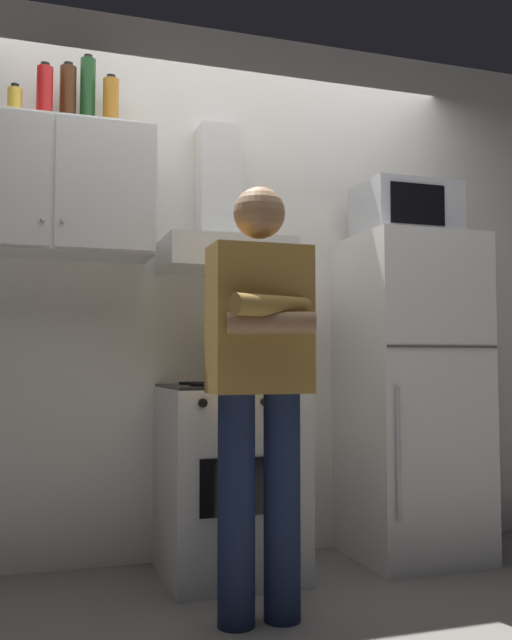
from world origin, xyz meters
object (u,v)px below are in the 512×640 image
Objects in this scene: refrigerator at (410,395)px; bottle_spice_jar at (15,103)px; bottle_liquor_amber at (111,104)px; range_hood at (222,233)px; cooking_pot at (264,369)px; bottle_rum_dark at (68,97)px; person_standing at (260,380)px; stove_oven at (229,479)px; upper_cabinet at (52,189)px; bottle_wine_green at (88,94)px; microwave at (406,212)px; bottle_soda_red at (45,94)px.

refrigerator is 10.20× the size of bottle_spice_jar.
refrigerator is at bearing -5.27° from bottle_liquor_amber.
range_hood is at bearing 1.18° from bottle_spice_jar.
bottle_rum_dark reaches higher than cooking_pot.
person_standing is 0.52m from cooking_pot.
cooking_pot is at bearing -42.49° from stove_oven.
cooking_pot is (0.93, -0.24, -0.81)m from upper_cabinet.
cooking_pot is 1.53m from bottle_wine_green.
bottle_rum_dark reaches higher than refrigerator.
person_standing is 6.18× the size of bottle_liquor_amber.
person_standing is at bearing -93.91° from range_hood.
person_standing is at bearing -37.88° from bottle_spice_jar.
bottle_wine_green reaches higher than bottle_spice_jar.
microwave reaches higher than refrigerator.
range_hood is 0.90m from bottle_wine_green.
bottle_wine_green is at bearing 13.45° from bottle_soda_red.
refrigerator is 2.33m from bottle_spice_jar.
bottle_soda_red reaches higher than person_standing.
person_standing is at bearing -148.00° from microwave.
bottle_spice_jar is at bearing -168.09° from bottle_rum_dark.
bottle_soda_red is (-0.84, 0.12, 1.75)m from stove_oven.
person_standing is (-1.00, -0.61, 0.10)m from refrigerator.
refrigerator is at bearing -7.55° from range_hood.
bottle_soda_red is at bearing 176.90° from microwave.
refrigerator is 1.17m from person_standing.
bottle_spice_jar is at bearing 177.38° from microwave.
bottle_rum_dark is (0.06, 0.03, 0.45)m from upper_cabinet.
bottle_rum_dark is 0.85× the size of bottle_wine_green.
bottle_wine_green reaches higher than microwave.
range_hood is at bearing 0.09° from upper_cabinet.
bottle_liquor_amber is 0.74× the size of bottle_wine_green.
bottle_liquor_amber is (-0.67, 0.26, 1.24)m from cooking_pot.
bottle_soda_red reaches higher than microwave.
stove_oven is at bearing -7.86° from bottle_soda_red.
refrigerator is at bearing 8.32° from cooking_pot.
bottle_wine_green reaches higher than bottle_liquor_amber.
bottle_wine_green is at bearing 174.23° from refrigerator.
microwave is 1.56m from bottle_liquor_amber.
range_hood is 2.09× the size of bottle_wine_green.
bottle_rum_dark is (-1.69, 0.15, 1.40)m from refrigerator.
cooking_pot is 0.83× the size of bottle_wine_green.
upper_cabinet reaches higher than microwave.
refrigerator is 0.84m from cooking_pot.
range_hood is at bearing 172.45° from refrigerator.
bottle_liquor_amber is at bearing 174.73° from refrigerator.
bottle_wine_green is at bearing 174.88° from microwave.
refrigerator is (0.95, -0.13, -0.80)m from range_hood.
bottle_soda_red is (0.13, 0.01, 0.06)m from bottle_spice_jar.
bottle_wine_green reaches higher than stove_oven.
bottle_spice_jar is 0.14m from bottle_soda_red.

